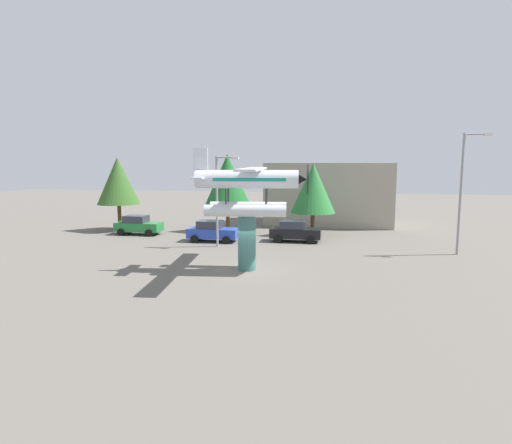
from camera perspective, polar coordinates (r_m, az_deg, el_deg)
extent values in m
plane|color=#605B54|center=(26.95, -1.21, -6.29)|extent=(140.00, 140.00, 0.00)
cylinder|color=#386B66|center=(26.58, -1.22, -2.70)|extent=(1.10, 1.10, 3.43)
cylinder|color=silver|center=(25.29, -1.45, 1.49)|extent=(4.85, 1.23, 0.70)
cylinder|color=#333338|center=(25.62, 1.33, 3.37)|extent=(0.11, 0.11, 0.90)
cylinder|color=#333338|center=(25.86, -3.99, 3.39)|extent=(0.11, 0.11, 0.90)
cylinder|color=silver|center=(27.27, -1.02, 1.95)|extent=(4.85, 1.23, 0.70)
cylinder|color=#333338|center=(26.61, 1.45, 3.54)|extent=(0.11, 0.11, 0.90)
cylinder|color=#333338|center=(26.84, -3.68, 3.56)|extent=(0.11, 0.11, 0.90)
cylinder|color=silver|center=(26.15, -1.24, 5.66)|extent=(6.28, 1.79, 1.10)
cube|color=teal|center=(26.13, -0.80, 5.66)|extent=(4.44, 1.62, 0.20)
cone|color=#262628|center=(26.03, 5.93, 5.61)|extent=(0.79, 0.95, 0.88)
cylinder|color=black|center=(26.04, 6.82, 5.59)|extent=(0.24, 1.79, 1.80)
cube|color=silver|center=(26.09, -0.36, 6.99)|extent=(2.26, 10.46, 0.12)
cube|color=silver|center=(26.57, -7.29, 5.84)|extent=(1.01, 2.86, 0.10)
cube|color=silver|center=(26.55, -7.34, 8.22)|extent=(0.91, 0.22, 1.30)
cube|color=#237A38|center=(41.21, -15.17, -0.60)|extent=(4.20, 1.70, 0.80)
cube|color=#2D333D|center=(41.22, -15.52, 0.40)|extent=(2.00, 1.56, 0.64)
cylinder|color=black|center=(39.89, -13.97, -1.41)|extent=(0.64, 0.22, 0.64)
cylinder|color=black|center=(41.51, -12.93, -1.03)|extent=(0.64, 0.22, 0.64)
cylinder|color=black|center=(41.09, -17.39, -1.28)|extent=(0.64, 0.22, 0.64)
cylinder|color=black|center=(42.66, -16.26, -0.90)|extent=(0.64, 0.22, 0.64)
cube|color=#2847B7|center=(36.42, -5.67, -1.45)|extent=(4.20, 1.70, 0.80)
cube|color=#2D333D|center=(36.38, -6.06, -0.32)|extent=(2.00, 1.56, 0.64)
cylinder|color=black|center=(35.27, -3.97, -2.39)|extent=(0.64, 0.22, 0.64)
cylinder|color=black|center=(36.99, -3.26, -1.91)|extent=(0.64, 0.22, 0.64)
cylinder|color=black|center=(36.05, -8.12, -2.23)|extent=(0.64, 0.22, 0.64)
cylinder|color=black|center=(37.73, -7.24, -1.77)|extent=(0.64, 0.22, 0.64)
cube|color=black|center=(36.34, 5.22, -1.46)|extent=(4.20, 1.70, 0.80)
cube|color=#2D333D|center=(36.26, 4.84, -0.33)|extent=(2.00, 1.56, 0.64)
cylinder|color=black|center=(35.42, 7.25, -2.40)|extent=(0.64, 0.22, 0.64)
cylinder|color=black|center=(37.19, 7.42, -1.91)|extent=(0.64, 0.22, 0.64)
cylinder|color=black|center=(35.68, 2.91, -2.27)|extent=(0.64, 0.22, 0.64)
cylinder|color=black|center=(37.44, 3.29, -1.79)|extent=(0.64, 0.22, 0.64)
cylinder|color=gray|center=(33.82, -5.17, 2.65)|extent=(0.18, 0.18, 7.07)
cylinder|color=gray|center=(33.47, -3.91, 8.49)|extent=(1.60, 0.12, 0.12)
cube|color=silver|center=(33.30, -2.73, 8.42)|extent=(0.50, 0.28, 0.20)
cylinder|color=gray|center=(33.92, 25.35, 3.26)|extent=(0.18, 0.18, 8.62)
cylinder|color=gray|center=(34.11, 27.09, 10.27)|extent=(1.60, 0.12, 0.12)
cube|color=silver|center=(34.30, 28.23, 10.09)|extent=(0.50, 0.28, 0.20)
cube|color=#9E9384|center=(47.68, 9.54, 3.76)|extent=(13.07, 7.92, 6.54)
cylinder|color=brown|center=(44.23, -17.53, 0.61)|extent=(0.36, 0.36, 2.58)
cone|color=#335B23|center=(43.95, -17.72, 5.21)|extent=(4.07, 4.07, 4.52)
cylinder|color=brown|center=(41.74, -3.73, 0.53)|extent=(0.36, 0.36, 2.54)
cone|color=#1E6028|center=(41.44, -3.78, 5.59)|extent=(4.35, 4.35, 4.84)
cylinder|color=brown|center=(39.65, 7.46, -0.26)|extent=(0.36, 0.36, 2.07)
cone|color=#287033|center=(39.32, 7.54, 4.45)|extent=(4.01, 4.01, 4.45)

